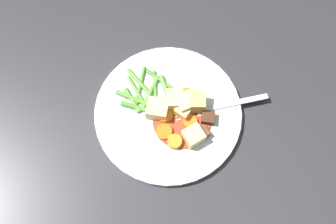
{
  "coord_description": "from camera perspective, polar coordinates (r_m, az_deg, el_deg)",
  "views": [
    {
      "loc": [
        0.15,
        -0.21,
        0.7
      ],
      "look_at": [
        0.0,
        0.0,
        0.01
      ],
      "focal_mm": 43.64,
      "sensor_mm": 36.0,
      "label": 1
    }
  ],
  "objects": [
    {
      "name": "potato_chunk_1",
      "position": [
        0.73,
        4.11,
        1.44
      ],
      "size": [
        0.04,
        0.04,
        0.03
      ],
      "primitive_type": "cube",
      "rotation": [
        0.0,
        0.0,
        3.75
      ],
      "color": "#DBBC6B",
      "rests_on": "dinner_plate"
    },
    {
      "name": "potato_chunk_2",
      "position": [
        0.73,
        1.29,
        1.49
      ],
      "size": [
        0.04,
        0.04,
        0.03
      ],
      "primitive_type": "cube",
      "rotation": [
        0.0,
        0.0,
        5.4
      ],
      "color": "#EAD68C",
      "rests_on": "dinner_plate"
    },
    {
      "name": "stew_sauce",
      "position": [
        0.73,
        1.93,
        -1.24
      ],
      "size": [
        0.1,
        0.1,
        0.0
      ],
      "primitive_type": "cylinder",
      "color": "#93381E",
      "rests_on": "dinner_plate"
    },
    {
      "name": "carrot_slice_2",
      "position": [
        0.72,
        -0.55,
        -2.8
      ],
      "size": [
        0.04,
        0.04,
        0.01
      ],
      "primitive_type": "cylinder",
      "rotation": [
        0.0,
        0.0,
        2.58
      ],
      "color": "orange",
      "rests_on": "dinner_plate"
    },
    {
      "name": "green_bean_0",
      "position": [
        0.76,
        -4.02,
        4.17
      ],
      "size": [
        0.07,
        0.02,
        0.01
      ],
      "primitive_type": "cylinder",
      "rotation": [
        0.0,
        1.57,
        2.89
      ],
      "color": "#599E38",
      "rests_on": "dinner_plate"
    },
    {
      "name": "meat_chunk_1",
      "position": [
        0.73,
        5.61,
        -0.8
      ],
      "size": [
        0.03,
        0.03,
        0.02
      ],
      "primitive_type": "cube",
      "rotation": [
        0.0,
        0.0,
        2.08
      ],
      "color": "#4C2B19",
      "rests_on": "dinner_plate"
    },
    {
      "name": "green_bean_2",
      "position": [
        0.75,
        -3.92,
        3.63
      ],
      "size": [
        0.04,
        0.07,
        0.01
      ],
      "primitive_type": "cylinder",
      "rotation": [
        0.0,
        1.57,
        2.01
      ],
      "color": "#599E38",
      "rests_on": "dinner_plate"
    },
    {
      "name": "green_bean_6",
      "position": [
        0.74,
        -4.5,
        1.74
      ],
      "size": [
        0.08,
        0.03,
        0.01
      ],
      "primitive_type": "cylinder",
      "rotation": [
        0.0,
        1.57,
        3.36
      ],
      "color": "#599E38",
      "rests_on": "dinner_plate"
    },
    {
      "name": "carrot_slice_3",
      "position": [
        0.73,
        3.1,
        -1.37
      ],
      "size": [
        0.03,
        0.03,
        0.01
      ],
      "primitive_type": "cylinder",
      "rotation": [
        0.0,
        0.0,
        4.82
      ],
      "color": "orange",
      "rests_on": "dinner_plate"
    },
    {
      "name": "carrot_slice_0",
      "position": [
        0.73,
        -0.25,
        -0.56
      ],
      "size": [
        0.04,
        0.04,
        0.01
      ],
      "primitive_type": "cylinder",
      "rotation": [
        0.0,
        0.0,
        2.7
      ],
      "color": "orange",
      "rests_on": "dinner_plate"
    },
    {
      "name": "green_bean_5",
      "position": [
        0.75,
        -4.52,
        3.13
      ],
      "size": [
        0.06,
        0.03,
        0.01
      ],
      "primitive_type": "cylinder",
      "rotation": [
        0.0,
        1.57,
        2.71
      ],
      "color": "#599E38",
      "rests_on": "dinner_plate"
    },
    {
      "name": "green_bean_8",
      "position": [
        0.75,
        -0.48,
        4.06
      ],
      "size": [
        0.08,
        0.01,
        0.01
      ],
      "primitive_type": "cylinder",
      "rotation": [
        0.0,
        1.57,
        3.1
      ],
      "color": "#4C8E33",
      "rests_on": "dinner_plate"
    },
    {
      "name": "carrot_slice_1",
      "position": [
        0.74,
        2.48,
        2.23
      ],
      "size": [
        0.04,
        0.04,
        0.01
      ],
      "primitive_type": "cylinder",
      "rotation": [
        0.0,
        0.0,
        2.2
      ],
      "color": "orange",
      "rests_on": "dinner_plate"
    },
    {
      "name": "green_bean_9",
      "position": [
        0.75,
        -0.34,
        3.15
      ],
      "size": [
        0.05,
        0.04,
        0.01
      ],
      "primitive_type": "cylinder",
      "rotation": [
        0.0,
        1.57,
        2.49
      ],
      "color": "#66AD42",
      "rests_on": "dinner_plate"
    },
    {
      "name": "carrot_slice_4",
      "position": [
        0.71,
        0.93,
        -4.17
      ],
      "size": [
        0.04,
        0.04,
        0.01
      ],
      "primitive_type": "cylinder",
      "rotation": [
        0.0,
        0.0,
        2.44
      ],
      "color": "orange",
      "rests_on": "dinner_plate"
    },
    {
      "name": "green_bean_1",
      "position": [
        0.74,
        -5.05,
        1.65
      ],
      "size": [
        0.05,
        0.03,
        0.01
      ],
      "primitive_type": "cylinder",
      "rotation": [
        0.0,
        1.57,
        2.71
      ],
      "color": "#599E38",
      "rests_on": "dinner_plate"
    },
    {
      "name": "green_bean_3",
      "position": [
        0.75,
        -1.77,
        2.79
      ],
      "size": [
        0.06,
        0.07,
        0.01
      ],
      "primitive_type": "cylinder",
      "rotation": [
        0.0,
        1.57,
        2.26
      ],
      "color": "#4C8E33",
      "rests_on": "dinner_plate"
    },
    {
      "name": "meat_chunk_0",
      "position": [
        0.72,
        4.66,
        -3.12
      ],
      "size": [
        0.03,
        0.03,
        0.02
      ],
      "primitive_type": "cube",
      "rotation": [
        0.0,
        0.0,
        4.4
      ],
      "color": "brown",
      "rests_on": "dinner_plate"
    },
    {
      "name": "green_bean_4",
      "position": [
        0.75,
        -2.58,
        2.63
      ],
      "size": [
        0.02,
        0.07,
        0.01
      ],
      "primitive_type": "cylinder",
      "rotation": [
        0.0,
        1.57,
        1.77
      ],
      "color": "#66AD42",
      "rests_on": "dinner_plate"
    },
    {
      "name": "potato_chunk_4",
      "position": [
        0.72,
        -1.5,
        0.41
      ],
      "size": [
        0.05,
        0.05,
        0.03
      ],
      "primitive_type": "cube",
      "rotation": [
        0.0,
        0.0,
        5.17
      ],
      "color": "#EAD68C",
      "rests_on": "dinner_plate"
    },
    {
      "name": "fork",
      "position": [
        0.74,
        7.0,
        0.78
      ],
      "size": [
        0.13,
        0.14,
        0.0
      ],
      "color": "silver",
      "rests_on": "dinner_plate"
    },
    {
      "name": "potato_chunk_5",
      "position": [
        0.72,
        2.14,
        0.16
      ],
      "size": [
        0.03,
        0.03,
        0.02
      ],
      "primitive_type": "cube",
      "rotation": [
        0.0,
        0.0,
        3.16
      ],
      "color": "#E5CC7A",
      "rests_on": "dinner_plate"
    },
    {
      "name": "green_bean_7",
      "position": [
        0.73,
        -3.83,
        0.49
      ],
      "size": [
        0.07,
        0.03,
        0.01
      ],
      "primitive_type": "cylinder",
      "rotation": [
        0.0,
        1.57,
        3.48
      ],
      "color": "#4C8E33",
      "rests_on": "dinner_plate"
    },
    {
      "name": "ground_plane",
      "position": [
        0.75,
        -0.0,
        -0.37
      ],
      "size": [
        3.0,
        3.0,
        0.0
      ],
      "primitive_type": "plane",
      "color": "#2D2D33"
    },
    {
      "name": "potato_chunk_3",
      "position": [
        0.73,
        2.52,
        1.27
      ],
      "size": [
        0.04,
        0.04,
        0.03
      ],
      "primitive_type": "cube",
      "rotation": [
        0.0,
        0.0,
        5.72
      ],
      "color": "#EAD68C",
      "rests_on": "dinner_plate"
    },
    {
      "name": "potato_chunk_0",
      "position": [
        0.71,
        3.58,
        -3.33
      ],
      "size": [
        0.04,
        0.04,
        0.02
      ],
      "primitive_type": "cube",
      "rotation": [
        0.0,
        0.0,
        2.74
      ],
      "color": "#EAD68C",
      "rests_on": "dinner_plate"
    },
    {
      "name": "dinner_plate",
      "position": [
        0.74,
        -0.0,
        -0.19
      ],
      "size": [
        0.27,
        0.27,
        0.01
      ],
      "primitive_type": "cylinder",
      "color": "white",
      "rests_on": "ground_plane"
    }
  ]
}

